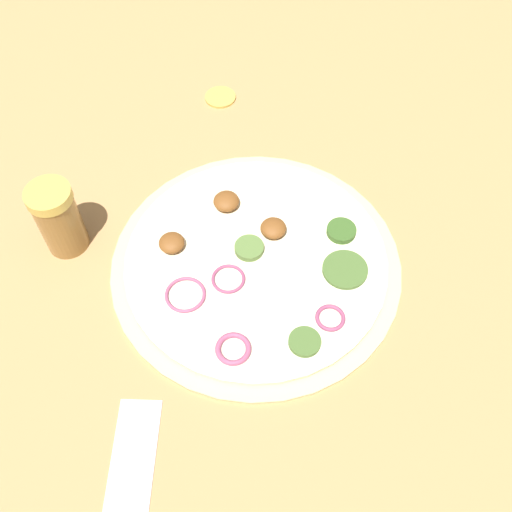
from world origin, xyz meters
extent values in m
plane|color=tan|center=(0.00, 0.00, 0.00)|extent=(3.00, 3.00, 0.00)
cylinder|color=beige|center=(0.00, 0.00, 0.00)|extent=(0.32, 0.32, 0.01)
cylinder|color=#EFE5C1|center=(0.00, 0.00, 0.01)|extent=(0.29, 0.29, 0.00)
torus|color=#934266|center=(0.03, -0.10, 0.01)|extent=(0.03, 0.03, 0.00)
torus|color=#934266|center=(-0.04, -0.01, 0.01)|extent=(0.04, 0.04, 0.00)
torus|color=#A34C70|center=(-0.08, -0.08, 0.02)|extent=(0.04, 0.04, 0.01)
ellipsoid|color=brown|center=(0.01, 0.08, 0.02)|extent=(0.03, 0.03, 0.02)
ellipsoid|color=brown|center=(-0.07, 0.06, 0.02)|extent=(0.03, 0.03, 0.01)
torus|color=#A34C70|center=(-0.09, 0.00, 0.01)|extent=(0.04, 0.04, 0.00)
cylinder|color=#385B23|center=(0.10, -0.02, 0.02)|extent=(0.03, 0.03, 0.01)
cylinder|color=#567538|center=(0.00, 0.01, 0.02)|extent=(0.03, 0.03, 0.01)
ellipsoid|color=brown|center=(0.04, 0.02, 0.02)|extent=(0.03, 0.03, 0.01)
cylinder|color=#47662D|center=(0.07, -0.06, 0.01)|extent=(0.05, 0.05, 0.00)
cylinder|color=#47662D|center=(-0.01, -0.11, 0.01)|extent=(0.03, 0.03, 0.01)
cylinder|color=olive|center=(-0.16, 0.14, 0.04)|extent=(0.05, 0.05, 0.08)
cylinder|color=gold|center=(-0.16, 0.14, 0.08)|extent=(0.05, 0.05, 0.01)
cylinder|color=gold|center=(0.10, 0.26, 0.00)|extent=(0.04, 0.04, 0.01)
camera|label=1|loc=(-0.19, -0.31, 0.56)|focal=42.00mm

